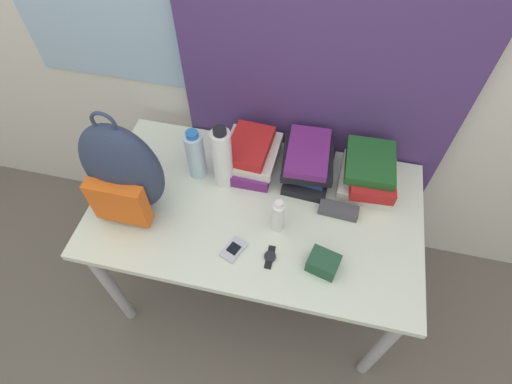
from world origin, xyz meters
TOP-DOWN VIEW (x-y plane):
  - ground_plane at (0.00, 0.00)m, footprint 12.00×12.00m
  - wall_back at (-0.00, 0.81)m, footprint 6.00×0.06m
  - curtain_blue at (0.16, 0.76)m, footprint 1.09×0.04m
  - desk at (0.00, 0.36)m, footprint 1.28×0.73m
  - backpack at (-0.46, 0.27)m, footprint 0.30×0.19m
  - book_stack_left at (-0.07, 0.58)m, footprint 0.23×0.28m
  - book_stack_center at (0.17, 0.57)m, footprint 0.22×0.27m
  - book_stack_right at (0.41, 0.57)m, footprint 0.22×0.27m
  - water_bottle at (-0.27, 0.48)m, footprint 0.07×0.07m
  - sports_bottle at (-0.15, 0.46)m, footprint 0.08×0.08m
  - sunscreen_bottle at (0.10, 0.29)m, footprint 0.05×0.05m
  - cell_phone at (-0.04, 0.16)m, footprint 0.09×0.11m
  - sunglasses_case at (0.31, 0.41)m, footprint 0.15×0.06m
  - camera_pouch at (0.28, 0.17)m, footprint 0.12×0.11m
  - wristwatch at (0.10, 0.16)m, footprint 0.04×0.09m

SIDE VIEW (x-z plane):
  - ground_plane at x=0.00m, z-range 0.00..0.00m
  - desk at x=0.00m, z-range 0.27..0.99m
  - wristwatch at x=0.10m, z-range 0.72..0.73m
  - cell_phone at x=-0.04m, z-range 0.72..0.74m
  - sunglasses_case at x=0.31m, z-range 0.72..0.76m
  - camera_pouch at x=0.28m, z-range 0.72..0.78m
  - book_stack_left at x=-0.07m, z-range 0.71..0.85m
  - book_stack_right at x=0.41m, z-range 0.72..0.86m
  - book_stack_center at x=0.17m, z-range 0.72..0.86m
  - sunscreen_bottle at x=0.10m, z-range 0.71..0.88m
  - water_bottle at x=-0.27m, z-range 0.71..0.95m
  - sports_bottle at x=-0.15m, z-range 0.71..1.01m
  - backpack at x=-0.46m, z-range 0.68..1.16m
  - curtain_blue at x=0.16m, z-range 0.00..2.50m
  - wall_back at x=0.00m, z-range 0.00..2.50m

